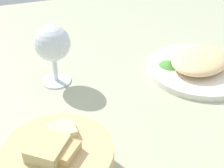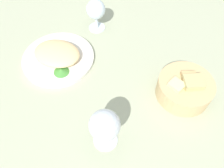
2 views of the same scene
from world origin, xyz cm
name	(u,v)px [view 1 (image 1 of 2)]	position (x,y,z in cm)	size (l,w,h in cm)	color
ground_plane	(139,103)	(0.00, 0.00, -1.00)	(140.00, 140.00, 2.00)	#ACB290
plate	(198,69)	(-17.79, -4.88, 0.70)	(24.36, 24.36, 1.40)	white
omelette	(200,60)	(-17.79, -4.88, 3.24)	(15.84, 12.10, 3.69)	#F4CC8D
lettuce_garnish	(170,63)	(-11.67, -7.87, 2.06)	(5.11, 5.11, 1.32)	#448B36
bread_basket	(59,162)	(20.04, 14.33, 3.35)	(16.34, 16.34, 8.09)	tan
wine_glass_near	(53,46)	(14.62, -12.79, 8.99)	(7.73, 7.73, 13.41)	silver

